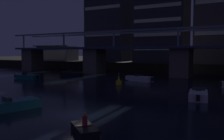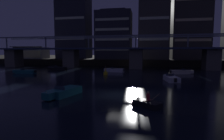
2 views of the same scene
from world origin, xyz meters
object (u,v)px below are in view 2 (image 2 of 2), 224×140
(dinghy_with_paddler, at_px, (147,103))
(river_bridge, at_px, (136,55))
(tower_west_tall, at_px, (114,35))
(speedboat_far_center, at_px, (64,92))
(tower_central, at_px, (154,12))
(speedboat_mid_center, at_px, (171,78))
(tower_west_low, at_px, (74,10))
(speedboat_mid_right, at_px, (25,72))
(waterfront_pavilion, at_px, (32,53))
(speedboat_far_left, at_px, (58,68))
(tower_east_tall, at_px, (190,12))
(channel_buoy, at_px, (106,73))
(speedboat_mid_left, at_px, (115,70))
(speedboat_near_left, at_px, (181,72))

(dinghy_with_paddler, bearing_deg, river_bridge, 94.80)
(tower_west_tall, height_order, speedboat_far_center, tower_west_tall)
(tower_central, distance_m, speedboat_mid_center, 43.26)
(river_bridge, bearing_deg, dinghy_with_paddler, -85.20)
(river_bridge, bearing_deg, speedboat_far_center, -99.74)
(river_bridge, bearing_deg, tower_west_low, 145.29)
(tower_central, distance_m, speedboat_far_center, 56.06)
(tower_central, distance_m, speedboat_mid_right, 48.45)
(tower_west_tall, relative_size, dinghy_with_paddler, 6.88)
(waterfront_pavilion, relative_size, speedboat_far_left, 2.37)
(tower_central, xyz_separation_m, speedboat_far_left, (-25.35, -25.37, -19.13))
(tower_east_tall, height_order, speedboat_far_center, tower_east_tall)
(waterfront_pavilion, bearing_deg, river_bridge, -15.95)
(tower_west_low, relative_size, tower_central, 1.13)
(speedboat_mid_right, relative_size, channel_buoy, 2.97)
(speedboat_mid_left, xyz_separation_m, channel_buoy, (-0.94, -5.84, 0.06))
(speedboat_far_left, bearing_deg, speedboat_near_left, -5.06)
(tower_west_low, distance_m, channel_buoy, 45.24)
(tower_west_tall, xyz_separation_m, dinghy_with_paddler, (12.79, -54.28, -11.10))
(river_bridge, height_order, tower_west_tall, tower_west_tall)
(waterfront_pavilion, relative_size, channel_buoy, 7.05)
(tower_east_tall, bearing_deg, channel_buoy, -125.41)
(speedboat_mid_right, bearing_deg, dinghy_with_paddler, -36.58)
(waterfront_pavilion, distance_m, dinghy_with_paddler, 66.12)
(speedboat_far_left, bearing_deg, tower_west_tall, 68.06)
(tower_east_tall, distance_m, speedboat_mid_left, 39.38)
(speedboat_mid_right, distance_m, speedboat_far_center, 24.96)
(tower_west_low, height_order, waterfront_pavilion, tower_west_low)
(speedboat_mid_center, relative_size, speedboat_mid_right, 1.00)
(waterfront_pavilion, xyz_separation_m, speedboat_mid_center, (48.66, -33.51, -4.02))
(river_bridge, relative_size, speedboat_mid_right, 16.40)
(river_bridge, relative_size, dinghy_with_paddler, 31.69)
(tower_west_low, height_order, speedboat_mid_center, tower_west_low)
(tower_west_tall, distance_m, channel_buoy, 35.44)
(speedboat_mid_center, bearing_deg, tower_central, 92.63)
(river_bridge, distance_m, channel_buoy, 17.04)
(speedboat_mid_left, relative_size, speedboat_mid_center, 1.00)
(speedboat_near_left, bearing_deg, waterfront_pavilion, 156.35)
(speedboat_mid_center, relative_size, speedboat_far_left, 1.00)
(tower_east_tall, bearing_deg, tower_central, 178.81)
(tower_west_tall, bearing_deg, dinghy_with_paddler, -76.74)
(tower_west_tall, height_order, tower_east_tall, tower_east_tall)
(tower_west_low, xyz_separation_m, tower_west_tall, (16.64, -0.56, -10.38))
(tower_east_tall, bearing_deg, speedboat_near_left, -104.82)
(tower_west_low, bearing_deg, tower_west_tall, -1.91)
(channel_buoy, bearing_deg, tower_west_low, 121.60)
(river_bridge, height_order, tower_central, tower_central)
(waterfront_pavilion, distance_m, speedboat_near_left, 57.02)
(river_bridge, height_order, tower_east_tall, tower_east_tall)
(tower_west_low, xyz_separation_m, waterfront_pavilion, (-15.32, -6.34, -17.32))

